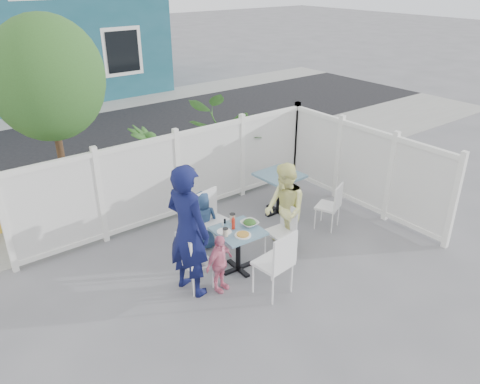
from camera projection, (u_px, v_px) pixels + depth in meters
ground at (258, 278)px, 6.94m from camera, size 80.00×80.00×0.00m
near_sidewalk at (141, 191)px, 9.65m from camera, size 24.00×2.60×0.01m
street at (77, 143)px, 12.30m from camera, size 24.00×5.00×0.01m
far_sidewalk at (41, 116)px, 14.51m from camera, size 24.00×1.60×0.01m
fence_back at (178, 177)px, 8.37m from camera, size 5.86×0.08×1.60m
fence_right at (363, 169)px, 8.67m from camera, size 0.08×3.66×1.60m
tree at (48, 79)px, 7.29m from camera, size 1.80×1.62×3.59m
potted_shrub_a at (150, 168)px, 8.76m from camera, size 1.23×1.23×1.56m
potted_shrub_b at (230, 144)px, 9.63m from camera, size 1.78×1.60×1.76m
main_table at (238, 239)px, 6.92m from camera, size 0.68×0.68×0.69m
spare_table at (279, 183)px, 8.56m from camera, size 0.76×0.76×0.78m
chair_left at (191, 258)px, 6.50m from camera, size 0.39×0.41×0.89m
chair_right at (284, 227)px, 7.34m from camera, size 0.39×0.40×0.85m
chair_back at (212, 216)px, 7.48m from camera, size 0.52×0.51×0.99m
chair_near at (278, 260)px, 6.34m from camera, size 0.51×0.49×1.01m
chair_spare at (332, 203)px, 8.07m from camera, size 0.50×0.49×0.85m
man at (188, 231)px, 6.30m from camera, size 0.61×0.79×1.93m
woman at (285, 210)px, 7.31m from camera, size 0.80×0.89×1.50m
boy at (203, 220)px, 7.52m from camera, size 0.57×0.48×0.99m
toddler at (219, 263)px, 6.51m from camera, size 0.55×0.33×0.88m
plate_main at (243, 235)px, 6.70m from camera, size 0.24×0.24×0.02m
plate_side at (224, 232)px, 6.79m from camera, size 0.22×0.22×0.01m
salad_bowl at (250, 223)px, 6.96m from camera, size 0.25×0.25×0.06m
coffee_cup_a at (225, 233)px, 6.67m from camera, size 0.08×0.08×0.12m
coffee_cup_b at (232, 218)px, 7.04m from camera, size 0.09×0.09×0.13m
ketchup_bottle at (233, 224)px, 6.84m from camera, size 0.05×0.05×0.17m
salt_shaker at (223, 224)px, 6.95m from camera, size 0.03×0.03×0.07m
pepper_shaker at (225, 221)px, 7.02m from camera, size 0.03×0.03×0.07m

